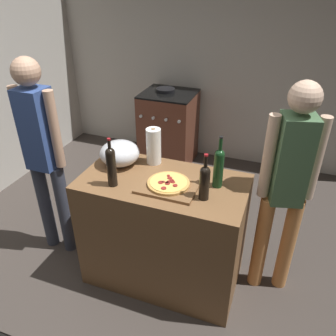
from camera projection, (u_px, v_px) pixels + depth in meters
The scene contains 13 objects.
ground_plane at pixel (175, 214), 3.59m from camera, with size 4.66×3.43×0.02m, color #3F3833.
kitchen_wall_rear at pixel (216, 58), 4.11m from camera, with size 4.66×0.10×2.60m, color #BCB7AD.
counter at pixel (164, 231), 2.63m from camera, with size 1.19×0.63×0.93m, color brown.
cutting_board at pixel (168, 186), 2.32m from camera, with size 0.40×0.32×0.02m, color brown.
pizza at pixel (168, 183), 2.31m from camera, with size 0.29×0.29×0.03m.
mixing_bowl at pixel (120, 153), 2.55m from camera, with size 0.30×0.30×0.18m.
paper_towel_roll at pixel (154, 146), 2.55m from camera, with size 0.11×0.11×0.28m.
wine_bottle_clear at pixel (111, 165), 2.27m from camera, with size 0.07×0.07×0.36m.
wine_bottle_green at pixel (205, 181), 2.14m from camera, with size 0.07×0.07×0.33m.
wine_bottle_dark at pixel (219, 166), 2.26m from camera, with size 0.07×0.07×0.37m.
stove at pixel (169, 128), 4.34m from camera, with size 0.64×0.62×0.97m.
person_in_stripes at pixel (42, 150), 2.67m from camera, with size 0.39×0.21×1.72m.
person_in_red at pixel (287, 183), 2.30m from camera, with size 0.37×0.25×1.68m.
Camera 1 is at (0.92, -1.28, 2.22)m, focal length 36.19 mm.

